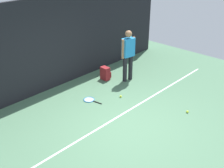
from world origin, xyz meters
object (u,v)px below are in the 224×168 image
Objects in this scene: tennis_player at (128,53)px; tennis_ball_by_fence at (187,112)px; backpack at (105,73)px; tennis_ball_near_player at (121,96)px; tennis_racket at (90,100)px.

tennis_ball_by_fence is (-0.45, -2.52, -0.93)m from tennis_player.
backpack reaches higher than tennis_ball_near_player.
tennis_player is at bearing 79.92° from tennis_ball_by_fence.
tennis_racket is 2.78m from tennis_ball_by_fence.
tennis_player is 2.68× the size of tennis_racket.
backpack reaches higher than tennis_ball_by_fence.
tennis_racket is at bearing -167.82° from tennis_player.
tennis_player reaches higher than backpack.
tennis_player reaches higher than tennis_ball_near_player.
tennis_ball_near_player is at bearing -139.51° from tennis_player.
backpack is 6.67× the size of tennis_ball_by_fence.
backpack reaches higher than tennis_racket.
backpack is 6.67× the size of tennis_ball_near_player.
tennis_ball_by_fence is (0.60, -1.89, 0.00)m from tennis_ball_near_player.
tennis_racket is at bearing 143.94° from tennis_ball_near_player.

